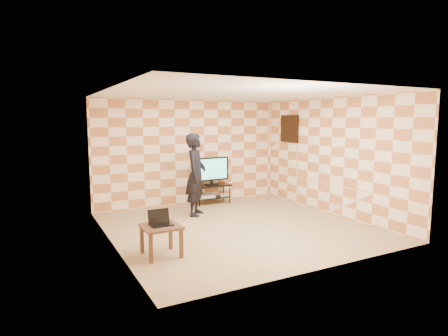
{
  "coord_description": "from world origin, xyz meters",
  "views": [
    {
      "loc": [
        -3.73,
        -6.49,
        2.18
      ],
      "look_at": [
        0.0,
        0.6,
        1.15
      ],
      "focal_mm": 30.0,
      "sensor_mm": 36.0,
      "label": 1
    }
  ],
  "objects_px": {
    "side_table": "(161,231)",
    "person": "(196,175)",
    "tv": "(212,170)",
    "tv_stand": "(212,190)"
  },
  "relations": [
    {
      "from": "side_table",
      "to": "person",
      "type": "distance_m",
      "value": 2.7
    },
    {
      "from": "side_table",
      "to": "person",
      "type": "relative_size",
      "value": 0.32
    },
    {
      "from": "tv",
      "to": "tv_stand",
      "type": "bearing_deg",
      "value": 86.39
    },
    {
      "from": "side_table",
      "to": "tv_stand",
      "type": "bearing_deg",
      "value": 51.99
    },
    {
      "from": "tv",
      "to": "side_table",
      "type": "xyz_separation_m",
      "value": [
        -2.39,
        -3.05,
        -0.49
      ]
    },
    {
      "from": "tv_stand",
      "to": "tv",
      "type": "xyz_separation_m",
      "value": [
        -0.0,
        -0.0,
        0.53
      ]
    },
    {
      "from": "tv_stand",
      "to": "person",
      "type": "distance_m",
      "value": 1.37
    },
    {
      "from": "person",
      "to": "side_table",
      "type": "bearing_deg",
      "value": -179.65
    },
    {
      "from": "tv",
      "to": "side_table",
      "type": "bearing_deg",
      "value": -128.03
    },
    {
      "from": "tv",
      "to": "side_table",
      "type": "relative_size",
      "value": 1.67
    }
  ]
}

